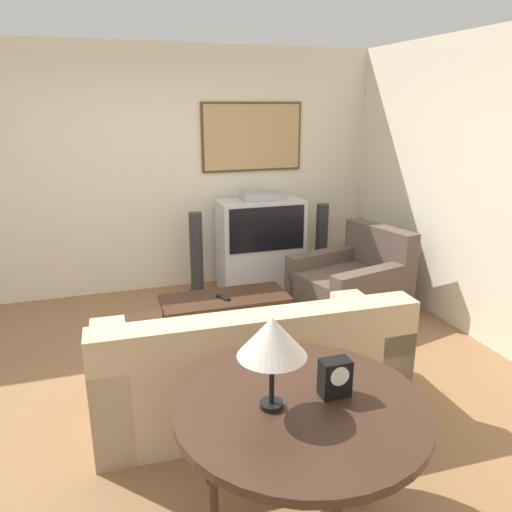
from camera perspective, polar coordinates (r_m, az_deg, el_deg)
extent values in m
plane|color=#8E6642|center=(4.13, -7.18, -13.39)|extent=(12.00, 12.00, 0.00)
cube|color=beige|center=(5.72, -11.89, 9.34)|extent=(12.00, 0.06, 2.70)
cube|color=#4C381E|center=(5.89, -0.45, 13.44)|extent=(1.19, 0.03, 0.78)
cube|color=tan|center=(5.87, -0.39, 13.43)|extent=(1.14, 0.01, 0.73)
cube|color=beige|center=(4.84, 24.55, 6.80)|extent=(0.06, 12.00, 2.70)
cube|color=#99704C|center=(4.75, -3.83, -8.92)|extent=(2.36, 1.48, 0.01)
cube|color=silver|center=(5.87, 0.54, -1.31)|extent=(0.97, 0.45, 0.47)
cube|color=silver|center=(5.73, 0.55, 3.60)|extent=(0.97, 0.45, 0.57)
cube|color=black|center=(5.52, 1.31, 3.08)|extent=(0.87, 0.01, 0.50)
cube|color=#9E9EA3|center=(5.66, 0.56, 6.85)|extent=(0.44, 0.25, 0.09)
cube|color=#CCB289|center=(3.64, -0.89, -13.58)|extent=(2.12, 0.93, 0.47)
cube|color=#CCB289|center=(3.16, 0.64, -9.83)|extent=(2.10, 0.28, 0.38)
cube|color=#CCB289|center=(3.92, 12.53, -10.31)|extent=(0.27, 0.87, 0.63)
cube|color=#CCB289|center=(3.50, -16.17, -14.12)|extent=(0.27, 0.87, 0.63)
cube|color=gray|center=(3.43, 7.61, -8.09)|extent=(0.36, 0.13, 0.34)
cube|color=gray|center=(3.20, -8.30, -10.10)|extent=(0.36, 0.13, 0.34)
cube|color=brown|center=(5.21, 10.49, -4.17)|extent=(1.17, 1.08, 0.45)
cube|color=brown|center=(5.34, 13.96, 1.10)|extent=(0.38, 0.89, 0.43)
cube|color=brown|center=(5.43, 8.02, -2.34)|extent=(1.00, 0.39, 0.59)
cube|color=brown|center=(4.95, 13.29, -4.65)|extent=(1.00, 0.39, 0.59)
cube|color=#3D2619|center=(4.57, -3.58, -4.90)|extent=(1.15, 0.49, 0.04)
cylinder|color=#3D2619|center=(4.38, -9.65, -8.98)|extent=(0.04, 0.04, 0.36)
cylinder|color=#3D2619|center=(4.63, 3.49, -7.29)|extent=(0.04, 0.04, 0.36)
cylinder|color=#3D2619|center=(4.74, -10.39, -6.96)|extent=(0.04, 0.04, 0.36)
cylinder|color=#3D2619|center=(4.97, 1.83, -5.51)|extent=(0.04, 0.04, 0.36)
cylinder|color=#3D2619|center=(2.46, 5.20, -16.79)|extent=(1.20, 1.20, 0.04)
cube|color=#3D2619|center=(2.49, 5.16, -17.98)|extent=(1.02, 0.48, 0.08)
cylinder|color=#3D2619|center=(2.62, -4.96, -24.47)|extent=(0.05, 0.05, 0.70)
cylinder|color=#3D2619|center=(2.88, 12.75, -20.53)|extent=(0.05, 0.05, 0.70)
cylinder|color=black|center=(2.40, 1.78, -16.60)|extent=(0.11, 0.11, 0.02)
cylinder|color=black|center=(2.29, 1.83, -12.32)|extent=(0.02, 0.02, 0.39)
cone|color=silver|center=(2.23, 1.86, -9.22)|extent=(0.32, 0.32, 0.19)
cube|color=black|center=(2.47, 9.00, -13.57)|extent=(0.14, 0.09, 0.19)
cylinder|color=white|center=(2.42, 9.57, -13.42)|extent=(0.10, 0.01, 0.10)
cube|color=black|center=(4.52, -3.79, -4.74)|extent=(0.11, 0.16, 0.02)
cylinder|color=black|center=(5.74, -6.66, -4.24)|extent=(0.24, 0.24, 0.02)
cylinder|color=#2D2D2D|center=(5.59, -6.82, 0.18)|extent=(0.14, 0.14, 0.95)
cylinder|color=black|center=(6.20, 7.32, -2.63)|extent=(0.24, 0.24, 0.02)
cylinder|color=#2D2D2D|center=(6.06, 7.49, 1.49)|extent=(0.14, 0.14, 0.95)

